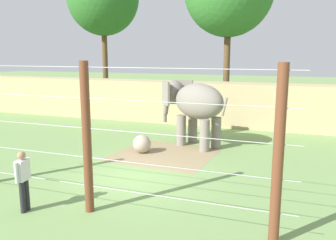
% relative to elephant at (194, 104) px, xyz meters
% --- Properties ---
extents(ground_plane, '(120.00, 120.00, 0.00)m').
position_rel_elephant_xyz_m(ground_plane, '(-0.69, -4.89, -1.95)').
color(ground_plane, '#759956').
extents(dirt_patch, '(4.29, 4.07, 0.01)m').
position_rel_elephant_xyz_m(dirt_patch, '(-0.72, -1.88, -1.95)').
color(dirt_patch, '#937F5B').
rests_on(dirt_patch, ground).
extents(embankment_wall, '(36.00, 1.80, 2.52)m').
position_rel_elephant_xyz_m(embankment_wall, '(-0.69, 5.14, -0.69)').
color(embankment_wall, tan).
rests_on(embankment_wall, ground).
extents(elephant, '(3.65, 2.68, 2.95)m').
position_rel_elephant_xyz_m(elephant, '(0.00, 0.00, 0.00)').
color(elephant, gray).
rests_on(elephant, ground).
extents(enrichment_ball, '(0.78, 0.78, 0.78)m').
position_rel_elephant_xyz_m(enrichment_ball, '(-1.71, -1.99, -1.56)').
color(enrichment_ball, tan).
rests_on(enrichment_ball, ground).
extents(cable_fence, '(10.53, 0.23, 4.01)m').
position_rel_elephant_xyz_m(cable_fence, '(-0.69, -7.66, 0.06)').
color(cable_fence, brown).
rests_on(cable_fence, ground).
extents(zookeeper, '(0.24, 0.58, 1.67)m').
position_rel_elephant_xyz_m(zookeeper, '(-2.31, -8.28, -1.03)').
color(zookeeper, '#232328').
rests_on(zookeeper, ground).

